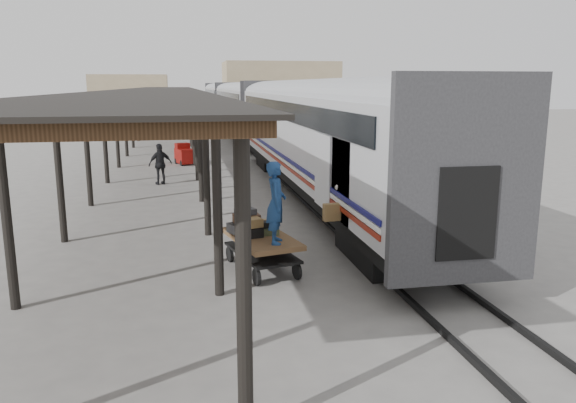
# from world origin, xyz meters

# --- Properties ---
(ground) EXTENTS (160.00, 160.00, 0.00)m
(ground) POSITION_xyz_m (0.00, 0.00, 0.00)
(ground) COLOR slate
(ground) RESTS_ON ground
(train) EXTENTS (3.45, 76.01, 4.01)m
(train) POSITION_xyz_m (3.19, 33.79, 2.69)
(train) COLOR silver
(train) RESTS_ON ground
(canopy) EXTENTS (4.90, 64.30, 4.15)m
(canopy) POSITION_xyz_m (-3.40, 24.00, 4.00)
(canopy) COLOR #422B19
(canopy) RESTS_ON ground
(rails) EXTENTS (1.54, 150.00, 0.12)m
(rails) POSITION_xyz_m (3.20, 34.00, 0.06)
(rails) COLOR black
(rails) RESTS_ON ground
(building_far) EXTENTS (18.00, 10.00, 8.00)m
(building_far) POSITION_xyz_m (14.00, 78.00, 4.00)
(building_far) COLOR tan
(building_far) RESTS_ON ground
(building_left) EXTENTS (12.00, 8.00, 6.00)m
(building_left) POSITION_xyz_m (-10.00, 82.00, 3.00)
(building_left) COLOR tan
(building_left) RESTS_ON ground
(baggage_cart) EXTENTS (1.78, 2.63, 0.86)m
(baggage_cart) POSITION_xyz_m (-0.23, -0.55, 0.65)
(baggage_cart) COLOR brown
(baggage_cart) RESTS_ON ground
(suitcase_stack) EXTENTS (1.25, 1.23, 0.59)m
(suitcase_stack) POSITION_xyz_m (-0.43, -0.23, 1.07)
(suitcase_stack) COLOR #3D3D40
(suitcase_stack) RESTS_ON baggage_cart
(luggage_tug) EXTENTS (1.18, 1.51, 1.17)m
(luggage_tug) POSITION_xyz_m (-1.91, 18.63, 0.54)
(luggage_tug) COLOR maroon
(luggage_tug) RESTS_ON ground
(porter) EXTENTS (0.57, 0.76, 1.89)m
(porter) POSITION_xyz_m (0.02, -1.20, 1.80)
(porter) COLOR navy
(porter) RESTS_ON baggage_cart
(pedestrian) EXTENTS (1.18, 0.83, 1.85)m
(pedestrian) POSITION_xyz_m (-3.01, 12.18, 0.93)
(pedestrian) COLOR black
(pedestrian) RESTS_ON ground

